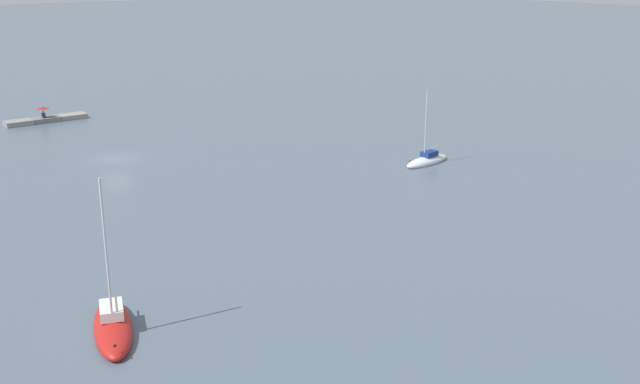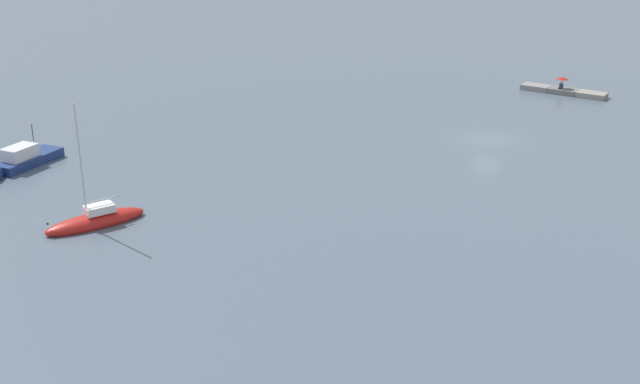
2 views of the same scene
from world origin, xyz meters
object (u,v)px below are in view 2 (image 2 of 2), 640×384
motorboat_navy_near (17,164)px  sailboat_red_outer (96,220)px  person_seated_blue_left (561,86)px  umbrella_open_red (562,78)px

motorboat_navy_near → sailboat_red_outer: bearing=154.8°
person_seated_blue_left → motorboat_navy_near: bearing=59.7°
person_seated_blue_left → motorboat_navy_near: size_ratio=0.10×
umbrella_open_red → motorboat_navy_near: bearing=61.0°
person_seated_blue_left → umbrella_open_red: size_ratio=0.54×
umbrella_open_red → motorboat_navy_near: size_ratio=0.19×
person_seated_blue_left → sailboat_red_outer: (13.20, 52.44, -0.48)m
person_seated_blue_left → motorboat_navy_near: (27.04, 48.56, -0.40)m
person_seated_blue_left → umbrella_open_red: umbrella_open_red is taller
umbrella_open_red → motorboat_navy_near: (27.03, 48.68, -1.26)m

